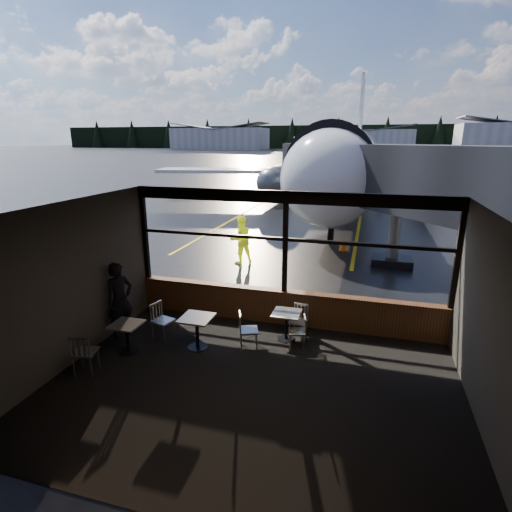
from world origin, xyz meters
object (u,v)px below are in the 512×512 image
at_px(cafe_table_left, 128,338).
at_px(chair_near_e, 297,332).
at_px(chair_mid_w, 163,321).
at_px(chair_left_s, 85,353).
at_px(cafe_table_mid, 197,333).
at_px(cone_nose, 343,245).
at_px(chair_near_w, 248,331).
at_px(jet_bridge, 418,207).
at_px(passenger, 120,300).
at_px(cafe_table_near, 286,326).
at_px(airliner, 352,124).
at_px(chair_near_n, 298,322).
at_px(cone_wing, 287,203).
at_px(ground_crew, 241,239).

xyz_separation_m(cafe_table_left, chair_near_e, (3.67, 1.25, 0.05)).
bearing_deg(chair_mid_w, chair_left_s, -9.98).
height_order(cafe_table_mid, chair_near_e, chair_near_e).
bearing_deg(cone_nose, chair_near_w, -99.17).
xyz_separation_m(jet_bridge, passenger, (-7.30, -7.25, -1.48)).
relative_size(chair_near_e, chair_mid_w, 0.88).
relative_size(chair_near_w, chair_left_s, 0.96).
height_order(cafe_table_near, cafe_table_mid, cafe_table_mid).
bearing_deg(airliner, chair_left_s, -98.38).
relative_size(chair_near_n, cone_wing, 1.61).
height_order(airliner, chair_near_e, airliner).
xyz_separation_m(cafe_table_near, cone_nose, (0.74, 8.69, -0.10)).
bearing_deg(chair_mid_w, cafe_table_mid, 92.35).
bearing_deg(chair_near_n, cafe_table_mid, 37.89).
relative_size(chair_mid_w, chair_left_s, 0.98).
bearing_deg(cafe_table_left, cone_nose, 68.21).
bearing_deg(jet_bridge, airliner, 101.20).
bearing_deg(ground_crew, chair_left_s, 47.38).
distance_m(chair_near_w, ground_crew, 6.83).
height_order(cafe_table_left, chair_near_e, chair_near_e).
relative_size(passenger, ground_crew, 1.01).
bearing_deg(chair_near_e, chair_left_s, 104.49).
bearing_deg(chair_left_s, chair_near_w, 19.38).
relative_size(cafe_table_mid, chair_mid_w, 0.86).
relative_size(cafe_table_near, chair_mid_w, 0.79).
bearing_deg(chair_near_e, chair_near_w, 92.35).
distance_m(cafe_table_mid, cafe_table_left, 1.57).
bearing_deg(cone_nose, cone_wing, 113.29).
bearing_deg(cafe_table_near, cone_nose, 85.10).
height_order(chair_mid_w, passenger, passenger).
distance_m(chair_left_s, passenger, 1.74).
bearing_deg(cone_nose, cafe_table_mid, -105.37).
xyz_separation_m(cafe_table_near, chair_near_n, (0.26, 0.20, 0.06)).
relative_size(airliner, cafe_table_mid, 48.50).
xyz_separation_m(chair_near_e, cone_nose, (0.43, 9.00, -0.15)).
height_order(chair_near_e, chair_near_w, chair_near_w).
bearing_deg(chair_mid_w, jet_bridge, 152.86).
bearing_deg(jet_bridge, cone_nose, 138.28).
bearing_deg(cone_wing, passenger, -89.87).
xyz_separation_m(chair_near_n, cone_nose, (0.49, 8.49, -0.16)).
height_order(passenger, cone_nose, passenger).
xyz_separation_m(cafe_table_left, chair_near_n, (3.61, 1.77, 0.06)).
bearing_deg(jet_bridge, passenger, -135.21).
xyz_separation_m(chair_left_s, cone_wing, (-0.28, 22.22, -0.21)).
distance_m(cafe_table_left, chair_near_w, 2.76).
xyz_separation_m(chair_left_s, ground_crew, (0.68, 8.32, 0.47)).
height_order(cafe_table_left, cone_wing, cafe_table_left).
distance_m(cafe_table_near, cone_wing, 20.08).
xyz_separation_m(chair_near_e, chair_left_s, (-4.02, -2.23, 0.07)).
distance_m(chair_mid_w, cone_nose, 10.11).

